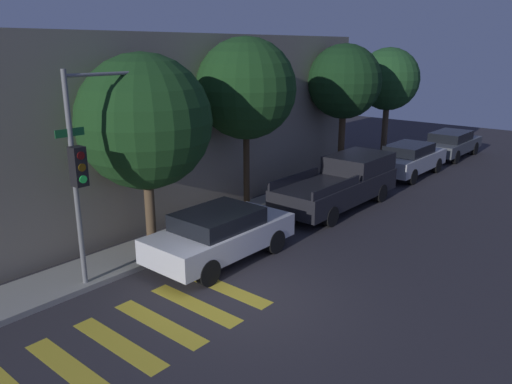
{
  "coord_description": "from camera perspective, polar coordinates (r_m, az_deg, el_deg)",
  "views": [
    {
      "loc": [
        -7.7,
        -6.79,
        5.63
      ],
      "look_at": [
        2.8,
        2.1,
        1.6
      ],
      "focal_mm": 35.0,
      "sensor_mm": 36.0,
      "label": 1
    }
  ],
  "objects": [
    {
      "name": "sidewalk",
      "position": [
        14.39,
        -13.24,
        -6.86
      ],
      "size": [
        26.0,
        1.64,
        0.14
      ],
      "primitive_type": "cube",
      "color": "gray",
      "rests_on": "ground"
    },
    {
      "name": "tree_far_end",
      "position": [
        21.7,
        10.06,
        12.28
      ],
      "size": [
        3.11,
        3.11,
        5.76
      ],
      "color": "#4C3823",
      "rests_on": "ground"
    },
    {
      "name": "tree_near_corner",
      "position": [
        13.89,
        -12.62,
        7.81
      ],
      "size": [
        3.67,
        3.67,
        5.51
      ],
      "color": "brown",
      "rests_on": "ground"
    },
    {
      "name": "ground_plane",
      "position": [
        11.71,
        -1.03,
        -12.41
      ],
      "size": [
        60.0,
        60.0,
        0.0
      ],
      "primitive_type": "plane",
      "color": "#2D2B30"
    },
    {
      "name": "sedan_near_corner",
      "position": [
        13.55,
        -4.12,
        -4.75
      ],
      "size": [
        4.24,
        1.89,
        1.43
      ],
      "color": "silver",
      "rests_on": "ground"
    },
    {
      "name": "traffic_light_pole",
      "position": [
        12.08,
        -18.28,
        4.94
      ],
      "size": [
        2.4,
        0.56,
        5.17
      ],
      "color": "slate",
      "rests_on": "ground"
    },
    {
      "name": "sedan_middle",
      "position": [
        23.44,
        17.1,
        3.65
      ],
      "size": [
        4.42,
        1.75,
        1.45
      ],
      "color": "#B7BABF",
      "rests_on": "ground"
    },
    {
      "name": "building_row",
      "position": [
        17.09,
        -22.47,
        6.3
      ],
      "size": [
        26.0,
        6.0,
        6.03
      ],
      "primitive_type": "cube",
      "color": "gray",
      "rests_on": "ground"
    },
    {
      "name": "pickup_truck",
      "position": [
        18.33,
        9.78,
        1.08
      ],
      "size": [
        5.64,
        1.97,
        1.73
      ],
      "color": "black",
      "rests_on": "ground"
    },
    {
      "name": "tree_midblock",
      "position": [
        16.64,
        -1.14,
        11.7
      ],
      "size": [
        3.32,
        3.32,
        5.96
      ],
      "color": "#42301E",
      "rests_on": "ground"
    },
    {
      "name": "crosswalk",
      "position": [
        10.59,
        -15.45,
        -16.43
      ],
      "size": [
        6.58,
        2.6,
        0.0
      ],
      "color": "gold",
      "rests_on": "ground"
    },
    {
      "name": "sedan_far_end",
      "position": [
        28.23,
        21.36,
        5.21
      ],
      "size": [
        4.62,
        1.8,
        1.35
      ],
      "color": "#4C5156",
      "rests_on": "ground"
    },
    {
      "name": "tree_behind_truck",
      "position": [
        25.33,
        14.89,
        12.31
      ],
      "size": [
        2.97,
        2.97,
        5.6
      ],
      "color": "brown",
      "rests_on": "ground"
    }
  ]
}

